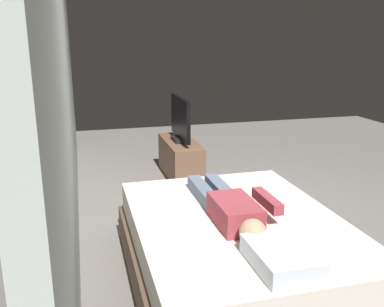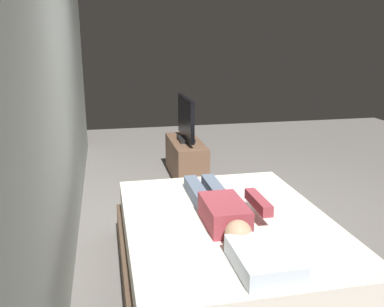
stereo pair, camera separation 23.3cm
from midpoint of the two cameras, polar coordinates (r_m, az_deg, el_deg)
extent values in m
plane|color=slate|center=(4.37, 4.73, -9.62)|extent=(10.00, 10.00, 0.00)
cube|color=silver|center=(4.15, -18.65, 8.44)|extent=(6.40, 0.10, 2.80)
cube|color=brown|center=(3.39, 3.91, -14.68)|extent=(2.08, 1.60, 0.30)
cube|color=silver|center=(3.26, 4.00, -10.58)|extent=(2.00, 1.52, 0.24)
cube|color=white|center=(2.59, 9.41, -13.69)|extent=(0.48, 0.34, 0.12)
cube|color=#993842|center=(3.07, 3.61, -7.99)|extent=(0.48, 0.28, 0.18)
sphere|color=tan|center=(2.79, 5.80, -10.58)|extent=(0.18, 0.18, 0.18)
cube|color=slate|center=(3.58, 2.06, -5.05)|extent=(0.60, 0.11, 0.11)
cube|color=slate|center=(3.54, -0.43, -5.29)|extent=(0.60, 0.11, 0.11)
cube|color=#993842|center=(3.20, 8.06, -6.34)|extent=(0.40, 0.08, 0.08)
cube|color=black|center=(3.49, 8.70, -6.65)|extent=(0.15, 0.04, 0.02)
cube|color=brown|center=(5.74, -2.72, -0.73)|extent=(1.10, 0.40, 0.50)
cube|color=black|center=(5.66, -2.76, 1.94)|extent=(0.32, 0.20, 0.05)
cube|color=black|center=(5.60, -2.80, 4.88)|extent=(0.88, 0.05, 0.54)
camera|label=1|loc=(0.12, -91.54, -0.43)|focal=39.45mm
camera|label=2|loc=(0.12, 88.46, 0.43)|focal=39.45mm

